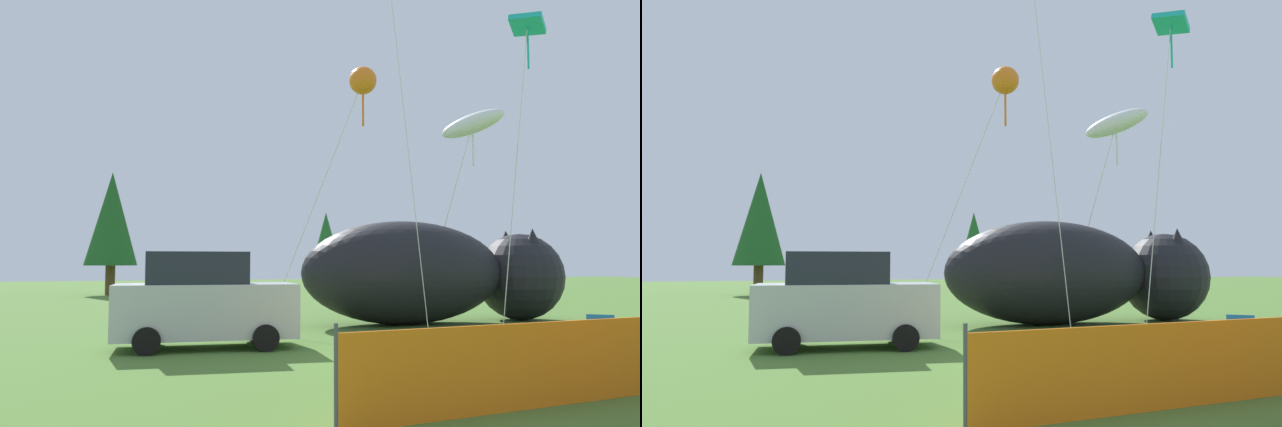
{
  "view_description": "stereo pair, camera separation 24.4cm",
  "coord_description": "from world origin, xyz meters",
  "views": [
    {
      "loc": [
        -6.37,
        -10.48,
        1.87
      ],
      "look_at": [
        -1.09,
        5.12,
        3.19
      ],
      "focal_mm": 35.0,
      "sensor_mm": 36.0,
      "label": 1
    },
    {
      "loc": [
        -6.14,
        -10.55,
        1.87
      ],
      "look_at": [
        -1.09,
        5.12,
        3.19
      ],
      "focal_mm": 35.0,
      "sensor_mm": 36.0,
      "label": 2
    }
  ],
  "objects": [
    {
      "name": "safety_fence",
      "position": [
        -0.55,
        -3.51,
        0.55
      ],
      "size": [
        6.87,
        0.83,
        1.21
      ],
      "rotation": [
        0.0,
        0.0,
        0.11
      ],
      "color": "orange",
      "rests_on": "ground"
    },
    {
      "name": "parked_car",
      "position": [
        -4.35,
        3.57,
        1.03
      ],
      "size": [
        4.1,
        2.21,
        2.12
      ],
      "rotation": [
        0.0,
        0.0,
        -0.1
      ],
      "color": "#B7BCC1",
      "rests_on": "ground"
    },
    {
      "name": "kite_orange_flower",
      "position": [
        0.24,
        5.36,
        6.95
      ],
      "size": [
        3.11,
        0.82,
        7.38
      ],
      "color": "silver",
      "rests_on": "ground"
    },
    {
      "name": "inflatable_cat",
      "position": [
        3.26,
        6.96,
        1.46
      ],
      "size": [
        9.08,
        3.34,
        3.17
      ],
      "rotation": [
        0.0,
        0.0,
        0.03
      ],
      "color": "black",
      "rests_on": "ground"
    },
    {
      "name": "ground_plane",
      "position": [
        0.0,
        0.0,
        0.0
      ],
      "size": [
        120.0,
        120.0,
        0.0
      ],
      "primitive_type": "plane",
      "color": "#4C752D"
    },
    {
      "name": "kite_teal_diamond",
      "position": [
        4.81,
        4.06,
        8.52
      ],
      "size": [
        1.77,
        1.28,
        8.93
      ],
      "color": "silver",
      "rests_on": "ground"
    },
    {
      "name": "folding_chair",
      "position": [
        2.49,
        -0.88,
        0.53
      ],
      "size": [
        0.72,
        0.72,
        0.91
      ],
      "rotation": [
        0.0,
        0.0,
        0.83
      ],
      "color": "#1959A5",
      "rests_on": "ground"
    },
    {
      "name": "kite_white_ghost",
      "position": [
        4.09,
        5.85,
        6.12
      ],
      "size": [
        2.0,
        2.65,
        6.74
      ],
      "color": "silver",
      "rests_on": "ground"
    },
    {
      "name": "horizon_tree_east",
      "position": [
        8.45,
        31.95,
        3.4
      ],
      "size": [
        2.32,
        2.32,
        5.54
      ],
      "color": "brown",
      "rests_on": "ground"
    },
    {
      "name": "horizon_tree_west",
      "position": [
        -6.27,
        28.51,
        4.48
      ],
      "size": [
        3.06,
        3.06,
        7.3
      ],
      "color": "brown",
      "rests_on": "ground"
    }
  ]
}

